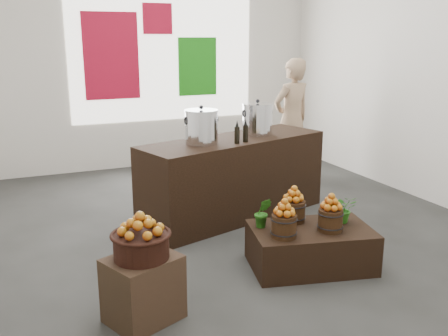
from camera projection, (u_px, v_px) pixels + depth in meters
name	position (u px, v px, depth m)	size (l,w,h in m)	color
ground	(230.00, 233.00, 5.77)	(7.00, 7.00, 0.00)	#383836
back_wall	(146.00, 50.00, 8.37)	(6.00, 0.04, 4.00)	silver
back_opening	(164.00, 49.00, 8.47)	(3.20, 0.02, 2.40)	white
deco_red_left	(111.00, 56.00, 8.14)	(0.90, 0.04, 1.40)	#A90D27
deco_green_right	(197.00, 67.00, 8.77)	(0.70, 0.04, 1.00)	#1A7F13
deco_red_upper	(157.00, 19.00, 8.30)	(0.50, 0.04, 0.50)	#A90D27
crate	(143.00, 289.00, 3.94)	(0.54, 0.44, 0.54)	#432C1F
wicker_basket	(141.00, 246.00, 3.85)	(0.43, 0.43, 0.19)	black
apples_in_basket	(140.00, 223.00, 3.80)	(0.33, 0.33, 0.18)	#920408
display_table	(311.00, 247.00, 4.89)	(1.16, 0.71, 0.40)	black
apple_bucket_front_left	(284.00, 226.00, 4.60)	(0.23, 0.23, 0.21)	#36200E
apples_in_bucket_front_left	(284.00, 207.00, 4.56)	(0.17, 0.17, 0.16)	#920408
apple_bucket_front_right	(330.00, 220.00, 4.75)	(0.23, 0.23, 0.21)	#36200E
apples_in_bucket_front_right	(331.00, 202.00, 4.71)	(0.17, 0.17, 0.16)	#920408
apple_bucket_rear	(293.00, 211.00, 5.00)	(0.23, 0.23, 0.21)	#36200E
apples_in_bucket_rear	(294.00, 194.00, 4.95)	(0.17, 0.17, 0.16)	#920408
herb_garnish_right	(343.00, 209.00, 4.97)	(0.25, 0.22, 0.28)	#1F5B13
herb_garnish_left	(263.00, 213.00, 4.83)	(0.16, 0.13, 0.30)	#1F5B13
counter	(234.00, 178.00, 6.23)	(2.44, 0.78, 1.00)	black
stock_pot_left	(201.00, 128.00, 5.75)	(0.38, 0.38, 0.38)	silver
stock_pot_center	(257.00, 120.00, 6.29)	(0.38, 0.38, 0.38)	silver
oil_cruets	(248.00, 130.00, 5.89)	(0.18, 0.07, 0.28)	black
shopper	(291.00, 119.00, 7.84)	(0.69, 0.45, 1.90)	tan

